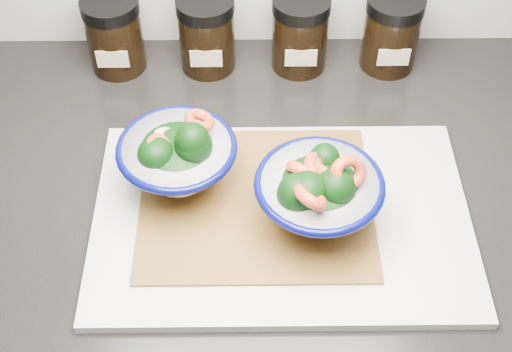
{
  "coord_description": "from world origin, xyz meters",
  "views": [
    {
      "loc": [
        0.02,
        0.86,
        1.58
      ],
      "look_at": [
        0.02,
        1.41,
        0.96
      ],
      "focal_mm": 50.0,
      "sensor_mm": 36.0,
      "label": 1
    }
  ],
  "objects_px": {
    "bowl_left": "(179,158)",
    "spice_jar_d": "(391,32)",
    "bowl_right": "(318,194)",
    "spice_jar_b": "(207,34)",
    "cutting_board": "(282,218)",
    "spice_jar_a": "(114,34)",
    "spice_jar_c": "(300,33)"
  },
  "relations": [
    {
      "from": "bowl_left",
      "to": "spice_jar_a",
      "type": "relative_size",
      "value": 1.28
    },
    {
      "from": "bowl_right",
      "to": "spice_jar_b",
      "type": "height_order",
      "value": "bowl_right"
    },
    {
      "from": "bowl_right",
      "to": "bowl_left",
      "type": "bearing_deg",
      "value": 159.83
    },
    {
      "from": "spice_jar_b",
      "to": "spice_jar_c",
      "type": "bearing_deg",
      "value": 0.0
    },
    {
      "from": "bowl_right",
      "to": "spice_jar_d",
      "type": "xyz_separation_m",
      "value": [
        0.13,
        0.31,
        -0.01
      ]
    },
    {
      "from": "bowl_left",
      "to": "spice_jar_a",
      "type": "xyz_separation_m",
      "value": [
        -0.11,
        0.25,
        -0.0
      ]
    },
    {
      "from": "spice_jar_a",
      "to": "spice_jar_c",
      "type": "xyz_separation_m",
      "value": [
        0.26,
        0.0,
        0.0
      ]
    },
    {
      "from": "cutting_board",
      "to": "spice_jar_d",
      "type": "height_order",
      "value": "spice_jar_d"
    },
    {
      "from": "spice_jar_b",
      "to": "bowl_right",
      "type": "bearing_deg",
      "value": -65.8
    },
    {
      "from": "bowl_right",
      "to": "spice_jar_b",
      "type": "xyz_separation_m",
      "value": [
        -0.14,
        0.31,
        -0.01
      ]
    },
    {
      "from": "cutting_board",
      "to": "spice_jar_b",
      "type": "relative_size",
      "value": 3.98
    },
    {
      "from": "bowl_left",
      "to": "spice_jar_d",
      "type": "xyz_separation_m",
      "value": [
        0.29,
        0.25,
        -0.0
      ]
    },
    {
      "from": "spice_jar_c",
      "to": "spice_jar_d",
      "type": "relative_size",
      "value": 1.0
    },
    {
      "from": "cutting_board",
      "to": "spice_jar_b",
      "type": "height_order",
      "value": "spice_jar_b"
    },
    {
      "from": "cutting_board",
      "to": "spice_jar_d",
      "type": "bearing_deg",
      "value": 60.76
    },
    {
      "from": "bowl_right",
      "to": "spice_jar_a",
      "type": "height_order",
      "value": "bowl_right"
    },
    {
      "from": "bowl_right",
      "to": "spice_jar_c",
      "type": "distance_m",
      "value": 0.31
    },
    {
      "from": "cutting_board",
      "to": "spice_jar_a",
      "type": "relative_size",
      "value": 3.98
    },
    {
      "from": "spice_jar_b",
      "to": "spice_jar_c",
      "type": "height_order",
      "value": "same"
    },
    {
      "from": "bowl_right",
      "to": "spice_jar_a",
      "type": "relative_size",
      "value": 1.31
    },
    {
      "from": "bowl_left",
      "to": "spice_jar_b",
      "type": "xyz_separation_m",
      "value": [
        0.02,
        0.25,
        -0.0
      ]
    },
    {
      "from": "spice_jar_b",
      "to": "cutting_board",
      "type": "bearing_deg",
      "value": -71.65
    },
    {
      "from": "bowl_left",
      "to": "bowl_right",
      "type": "distance_m",
      "value": 0.17
    },
    {
      "from": "spice_jar_d",
      "to": "spice_jar_a",
      "type": "bearing_deg",
      "value": 180.0
    },
    {
      "from": "bowl_right",
      "to": "spice_jar_a",
      "type": "distance_m",
      "value": 0.41
    },
    {
      "from": "spice_jar_a",
      "to": "spice_jar_b",
      "type": "relative_size",
      "value": 1.0
    },
    {
      "from": "cutting_board",
      "to": "bowl_left",
      "type": "xyz_separation_m",
      "value": [
        -0.12,
        0.05,
        0.06
      ]
    },
    {
      "from": "spice_jar_c",
      "to": "cutting_board",
      "type": "bearing_deg",
      "value": -96.77
    },
    {
      "from": "spice_jar_a",
      "to": "spice_jar_c",
      "type": "height_order",
      "value": "same"
    },
    {
      "from": "spice_jar_a",
      "to": "spice_jar_c",
      "type": "bearing_deg",
      "value": 0.0
    },
    {
      "from": "bowl_left",
      "to": "spice_jar_c",
      "type": "bearing_deg",
      "value": 57.49
    },
    {
      "from": "cutting_board",
      "to": "spice_jar_d",
      "type": "relative_size",
      "value": 3.98
    }
  ]
}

